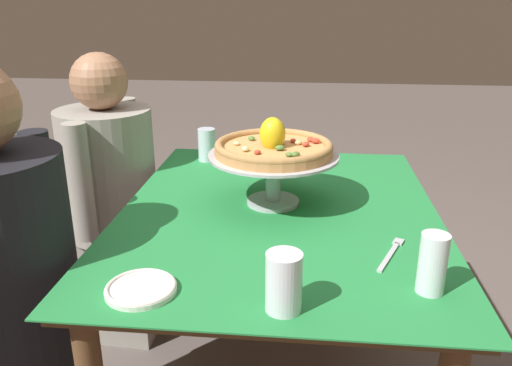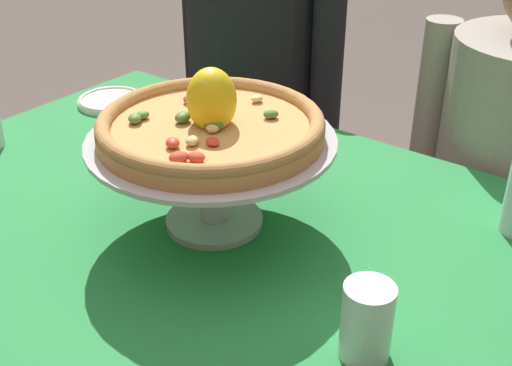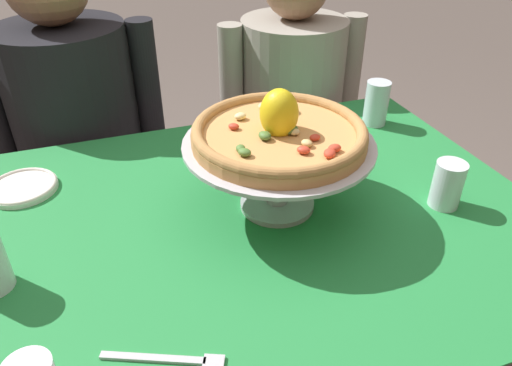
{
  "view_description": "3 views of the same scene",
  "coord_description": "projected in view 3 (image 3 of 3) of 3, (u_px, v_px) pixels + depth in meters",
  "views": [
    {
      "loc": [
        -1.42,
        -0.07,
        1.33
      ],
      "look_at": [
        0.08,
        0.08,
        0.78
      ],
      "focal_mm": 35.8,
      "sensor_mm": 36.0,
      "label": 1
    },
    {
      "loc": [
        0.66,
        -0.67,
        1.32
      ],
      "look_at": [
        0.09,
        0.08,
        0.79
      ],
      "focal_mm": 45.67,
      "sensor_mm": 36.0,
      "label": 2
    },
    {
      "loc": [
        -0.28,
        -0.77,
        1.35
      ],
      "look_at": [
        0.02,
        0.07,
        0.76
      ],
      "focal_mm": 33.67,
      "sensor_mm": 36.0,
      "label": 3
    }
  ],
  "objects": [
    {
      "name": "pizza_stand",
      "position": [
        278.0,
        159.0,
        1.0
      ],
      "size": [
        0.4,
        0.4,
        0.16
      ],
      "color": "#B7B7C1",
      "rests_on": "dining_table"
    },
    {
      "name": "pizza",
      "position": [
        279.0,
        132.0,
        0.96
      ],
      "size": [
        0.35,
        0.35,
        0.11
      ],
      "color": "tan",
      "rests_on": "pizza_stand"
    },
    {
      "name": "side_plate",
      "position": [
        22.0,
        187.0,
        1.11
      ],
      "size": [
        0.16,
        0.16,
        0.02
      ],
      "color": "white",
      "rests_on": "dining_table"
    },
    {
      "name": "dining_table",
      "position": [
        260.0,
        251.0,
        1.09
      ],
      "size": [
        1.22,
        0.94,
        0.72
      ],
      "color": "brown",
      "rests_on": "ground"
    },
    {
      "name": "water_glass_side_right",
      "position": [
        447.0,
        187.0,
        1.04
      ],
      "size": [
        0.07,
        0.07,
        0.11
      ],
      "color": "silver",
      "rests_on": "dining_table"
    },
    {
      "name": "water_glass_back_right",
      "position": [
        376.0,
        105.0,
        1.37
      ],
      "size": [
        0.07,
        0.07,
        0.13
      ],
      "color": "silver",
      "rests_on": "dining_table"
    },
    {
      "name": "dinner_fork",
      "position": [
        170.0,
        359.0,
        0.73
      ],
      "size": [
        0.18,
        0.09,
        0.01
      ],
      "color": "#B7B7C1",
      "rests_on": "dining_table"
    },
    {
      "name": "diner_right",
      "position": [
        290.0,
        126.0,
        1.75
      ],
      "size": [
        0.51,
        0.37,
        1.15
      ],
      "color": "gray",
      "rests_on": "ground"
    },
    {
      "name": "diner_left",
      "position": [
        83.0,
        147.0,
        1.54
      ],
      "size": [
        0.53,
        0.39,
        1.21
      ],
      "color": "#1E3833",
      "rests_on": "ground"
    }
  ]
}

